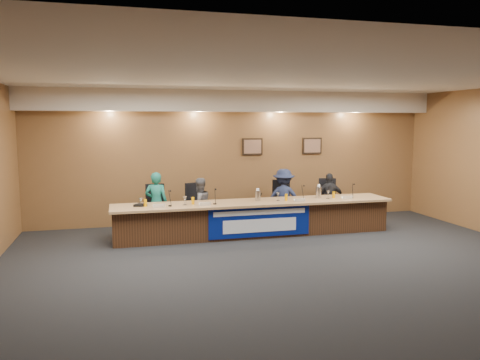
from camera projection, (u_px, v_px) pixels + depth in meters
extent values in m
plane|color=black|center=(294.00, 267.00, 7.95)|extent=(10.00, 10.00, 0.00)
cube|color=silver|center=(297.00, 76.00, 7.56)|extent=(10.00, 8.00, 0.04)
cube|color=brown|center=(237.00, 157.00, 11.60)|extent=(10.00, 0.04, 3.20)
cube|color=beige|center=(239.00, 101.00, 11.19)|extent=(10.00, 0.50, 0.50)
cube|color=#3D2313|center=(254.00, 219.00, 10.21)|extent=(6.00, 0.80, 0.70)
cube|color=#9D754C|center=(255.00, 203.00, 10.12)|extent=(6.10, 0.95, 0.05)
cube|color=navy|center=(260.00, 222.00, 9.81)|extent=(2.20, 0.02, 0.65)
cube|color=silver|center=(260.00, 212.00, 9.77)|extent=(2.00, 0.01, 0.10)
cube|color=silver|center=(260.00, 225.00, 9.81)|extent=(1.60, 0.01, 0.28)
cube|color=black|center=(252.00, 147.00, 11.64)|extent=(0.52, 0.04, 0.42)
cube|color=black|center=(312.00, 146.00, 12.03)|extent=(0.52, 0.04, 0.42)
imported|color=#155E52|center=(156.00, 203.00, 10.28)|extent=(0.58, 0.46, 1.38)
imported|color=#545359|center=(199.00, 205.00, 10.53)|extent=(0.72, 0.64, 1.21)
imported|color=#18213E|center=(284.00, 198.00, 11.02)|extent=(0.99, 0.75, 1.37)
imported|color=black|center=(330.00, 199.00, 11.32)|extent=(0.78, 0.48, 1.23)
cube|color=black|center=(156.00, 211.00, 10.40)|extent=(0.49, 0.49, 0.08)
cube|color=black|center=(199.00, 209.00, 10.64)|extent=(0.63, 0.63, 0.08)
cube|color=black|center=(282.00, 206.00, 11.14)|extent=(0.57, 0.57, 0.08)
cube|color=black|center=(328.00, 203.00, 11.43)|extent=(0.61, 0.61, 0.08)
cube|color=white|center=(159.00, 206.00, 9.37)|extent=(0.24, 0.08, 0.10)
cylinder|color=black|center=(170.00, 206.00, 9.54)|extent=(0.07, 0.07, 0.02)
cylinder|color=#EA9A00|center=(145.00, 203.00, 9.50)|extent=(0.06, 0.06, 0.15)
cylinder|color=silver|center=(141.00, 203.00, 9.45)|extent=(0.08, 0.08, 0.18)
cube|color=white|center=(205.00, 204.00, 9.59)|extent=(0.24, 0.08, 0.10)
cylinder|color=black|center=(215.00, 204.00, 9.77)|extent=(0.07, 0.07, 0.02)
cylinder|color=#EA9A00|center=(193.00, 201.00, 9.75)|extent=(0.06, 0.06, 0.15)
cylinder|color=silver|center=(185.00, 201.00, 9.68)|extent=(0.08, 0.08, 0.18)
cube|color=white|center=(300.00, 200.00, 10.07)|extent=(0.24, 0.08, 0.10)
cylinder|color=black|center=(302.00, 200.00, 10.30)|extent=(0.07, 0.07, 0.02)
cylinder|color=#EA9A00|center=(286.00, 197.00, 10.21)|extent=(0.06, 0.06, 0.15)
cylinder|color=silver|center=(278.00, 197.00, 10.20)|extent=(0.08, 0.08, 0.18)
cube|color=white|center=(348.00, 197.00, 10.40)|extent=(0.24, 0.08, 0.10)
cylinder|color=black|center=(352.00, 198.00, 10.56)|extent=(0.07, 0.07, 0.02)
cylinder|color=#EA9A00|center=(334.00, 195.00, 10.56)|extent=(0.06, 0.06, 0.15)
cylinder|color=silver|center=(328.00, 195.00, 10.46)|extent=(0.08, 0.08, 0.18)
cylinder|color=silver|center=(258.00, 196.00, 10.19)|extent=(0.12, 0.12, 0.22)
cylinder|color=silver|center=(319.00, 192.00, 10.56)|extent=(0.12, 0.12, 0.25)
cylinder|color=black|center=(140.00, 205.00, 9.55)|extent=(0.32, 0.32, 0.05)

